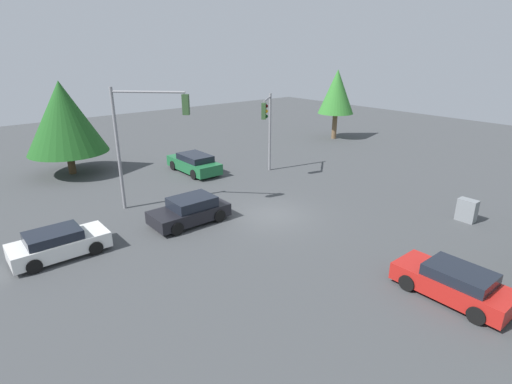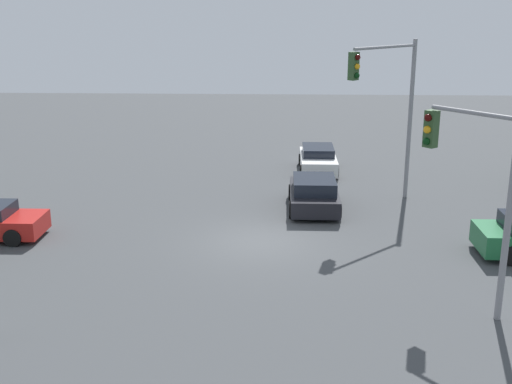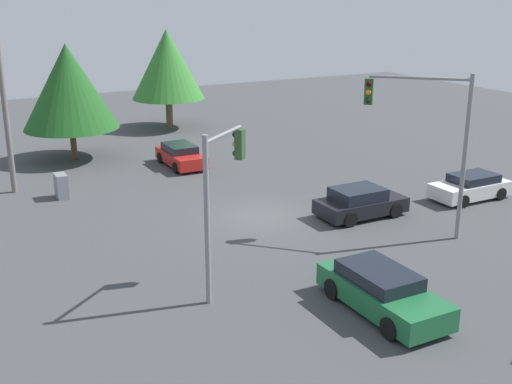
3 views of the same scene
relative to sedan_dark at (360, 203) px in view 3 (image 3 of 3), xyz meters
The scene contains 11 objects.
ground_plane 4.49m from the sedan_dark, 117.70° to the right, with size 80.00×80.00×0.00m, color #424447.
sedan_dark is the anchor object (origin of this frame).
sedan_white 6.40m from the sedan_dark, 85.50° to the left, with size 1.89×4.03×1.26m.
sedan_red 12.70m from the sedan_dark, 162.02° to the right, with size 4.10×1.87×1.27m.
sedan_green 9.08m from the sedan_dark, 32.64° to the right, with size 4.79×2.03×1.40m.
traffic_signal_main 10.03m from the sedan_dark, 66.49° to the right, with size 2.01×2.35×5.69m.
traffic_signal_cross 5.10m from the sedan_dark, 15.03° to the left, with size 3.11×3.11×6.83m.
utility_pole_tall 18.18m from the sedan_dark, 130.24° to the right, with size 2.20×0.28×10.42m.
electrical_cabinet 14.69m from the sedan_dark, 129.00° to the right, with size 0.96×0.54×1.21m, color gray.
tree_corner 23.13m from the sedan_dark, behind, with size 5.33×5.33×7.26m.
tree_left 19.38m from the sedan_dark, 151.51° to the right, with size 5.66×5.66×6.95m.
Camera 3 is at (24.23, -13.33, 9.92)m, focal length 45.00 mm.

